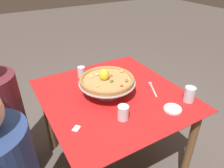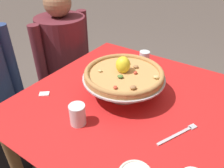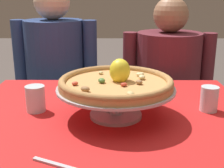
# 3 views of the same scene
# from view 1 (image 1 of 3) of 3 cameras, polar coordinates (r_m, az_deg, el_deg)

# --- Properties ---
(ground_plane) EXTENTS (14.00, 14.00, 0.00)m
(ground_plane) POSITION_cam_1_polar(r_m,az_deg,el_deg) (2.07, 0.24, -20.05)
(ground_plane) COLOR #5B514C
(dining_table) EXTENTS (1.05, 1.00, 0.74)m
(dining_table) POSITION_cam_1_polar(r_m,az_deg,el_deg) (1.63, 0.29, -6.02)
(dining_table) COLOR brown
(dining_table) RESTS_ON ground
(pizza_stand) EXTENTS (0.41, 0.41, 0.11)m
(pizza_stand) POSITION_cam_1_polar(r_m,az_deg,el_deg) (1.53, -1.32, -0.30)
(pizza_stand) COLOR #B7B7C1
(pizza_stand) RESTS_ON dining_table
(pizza) EXTENTS (0.39, 0.39, 0.10)m
(pizza) POSITION_cam_1_polar(r_m,az_deg,el_deg) (1.50, -1.38, 1.28)
(pizza) COLOR tan
(pizza) RESTS_ON pizza_stand
(water_glass_side_right) EXTENTS (0.06, 0.06, 0.09)m
(water_glass_side_right) POSITION_cam_1_polar(r_m,az_deg,el_deg) (1.79, -8.23, 3.09)
(water_glass_side_right) COLOR silver
(water_glass_side_right) RESTS_ON dining_table
(water_glass_front_left) EXTENTS (0.08, 0.08, 0.11)m
(water_glass_front_left) POSITION_cam_1_polar(r_m,az_deg,el_deg) (1.57, 20.11, -2.82)
(water_glass_front_left) COLOR silver
(water_glass_front_left) RESTS_ON dining_table
(water_glass_side_left) EXTENTS (0.07, 0.07, 0.10)m
(water_glass_side_left) POSITION_cam_1_polar(r_m,az_deg,el_deg) (1.32, 3.02, -7.87)
(water_glass_side_left) COLOR silver
(water_glass_side_left) RESTS_ON dining_table
(side_plate) EXTENTS (0.12, 0.12, 0.02)m
(side_plate) POSITION_cam_1_polar(r_m,az_deg,el_deg) (1.47, 16.05, -6.43)
(side_plate) COLOR white
(side_plate) RESTS_ON dining_table
(dinner_fork) EXTENTS (0.20, 0.11, 0.01)m
(dinner_fork) POSITION_cam_1_polar(r_m,az_deg,el_deg) (1.66, 10.87, -1.15)
(dinner_fork) COLOR #B7B7C1
(dinner_fork) RESTS_ON dining_table
(sugar_packet) EXTENTS (0.06, 0.06, 0.00)m
(sugar_packet) POSITION_cam_1_polar(r_m,az_deg,el_deg) (1.29, -9.59, -11.74)
(sugar_packet) COLOR white
(sugar_packet) RESTS_ON dining_table
(diner_right) EXTENTS (0.53, 0.39, 1.14)m
(diner_right) POSITION_cam_1_polar(r_m,az_deg,el_deg) (1.80, -27.93, -9.13)
(diner_right) COLOR gray
(diner_right) RESTS_ON ground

